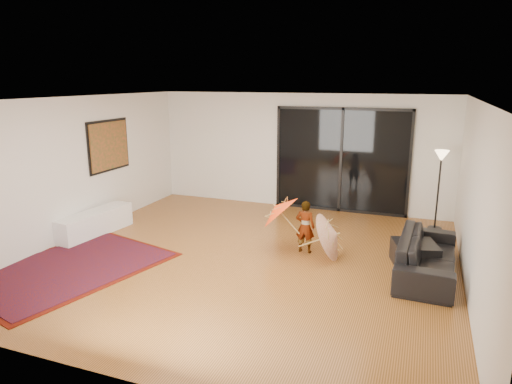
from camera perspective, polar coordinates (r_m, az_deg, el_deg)
The scene contains 17 objects.
floor at distance 7.99m, azimuth -1.46°, elevation -8.22°, with size 7.00×7.00×0.00m, color #A9662E.
ceiling at distance 7.40m, azimuth -1.59°, elevation 11.52°, with size 7.00×7.00×0.00m, color white.
wall_back at distance 10.85m, azimuth 5.43°, elevation 5.08°, with size 7.00×7.00×0.00m, color silver.
wall_front at distance 4.66m, azimuth -17.96°, elevation -7.70°, with size 7.00×7.00×0.00m, color silver.
wall_left at distance 9.44m, azimuth -21.66°, elevation 2.81°, with size 7.00×7.00×0.00m, color silver.
wall_right at distance 7.09m, azimuth 25.73°, elevation -1.03°, with size 7.00×7.00×0.00m, color silver.
sliding_door at distance 10.63m, azimuth 10.59°, elevation 3.90°, with size 3.06×0.07×2.40m.
painting at distance 10.12m, azimuth -17.90°, elevation 5.54°, with size 0.04×1.28×1.08m.
media_console at distance 9.62m, azimuth -19.53°, elevation -3.66°, with size 0.43×1.70×0.47m, color white.
speaker at distance 9.54m, azimuth -20.00°, elevation -4.27°, with size 0.29×0.29×0.34m, color #424244.
persian_rug at distance 8.15m, azimuth -22.41°, elevation -8.78°, with size 2.88×3.51×0.02m.
sofa at distance 7.74m, azimuth 20.61°, elevation -7.41°, with size 2.14×0.84×0.62m, color black.
ottoman at distance 8.07m, azimuth 19.19°, elevation -7.32°, with size 0.67×0.67×0.38m, color black.
floor_lamp at distance 9.85m, azimuth 22.07°, elevation 2.86°, with size 0.28×0.28×1.64m.
child at distance 8.13m, azimuth 6.16°, elevation -4.33°, with size 0.34×0.23×0.95m, color #999999.
parasol_orange at distance 8.16m, azimuth 2.38°, elevation -2.29°, with size 0.69×0.79×0.86m.
parasol_white at distance 7.87m, azimuth 10.14°, elevation -4.88°, with size 0.53×0.84×0.92m.
Camera 1 is at (2.77, -6.85, 3.02)m, focal length 32.00 mm.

